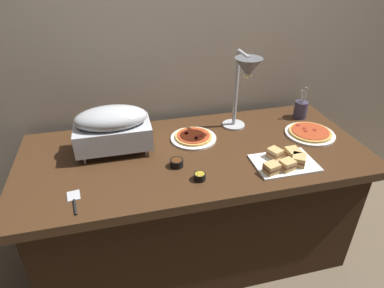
# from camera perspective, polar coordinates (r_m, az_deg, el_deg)

# --- Properties ---
(ground_plane) EXTENTS (8.00, 8.00, 0.00)m
(ground_plane) POSITION_cam_1_polar(r_m,az_deg,el_deg) (2.31, 0.44, -17.41)
(ground_plane) COLOR brown
(back_wall) EXTENTS (4.40, 0.04, 2.40)m
(back_wall) POSITION_cam_1_polar(r_m,az_deg,el_deg) (2.09, -2.94, 16.34)
(back_wall) COLOR tan
(back_wall) RESTS_ON ground_plane
(buffet_table) EXTENTS (1.90, 0.84, 0.76)m
(buffet_table) POSITION_cam_1_polar(r_m,az_deg,el_deg) (2.04, 0.48, -10.21)
(buffet_table) COLOR #422816
(buffet_table) RESTS_ON ground_plane
(chafing_dish) EXTENTS (0.40, 0.23, 0.26)m
(chafing_dish) POSITION_cam_1_polar(r_m,az_deg,el_deg) (1.79, -13.65, 2.86)
(chafing_dish) COLOR #B7BABF
(chafing_dish) RESTS_ON buffet_table
(heat_lamp) EXTENTS (0.15, 0.29, 0.48)m
(heat_lamp) POSITION_cam_1_polar(r_m,az_deg,el_deg) (1.84, 9.24, 11.74)
(heat_lamp) COLOR #B7BABF
(heat_lamp) RESTS_ON buffet_table
(pizza_plate_front) EXTENTS (0.27, 0.27, 0.03)m
(pizza_plate_front) POSITION_cam_1_polar(r_m,az_deg,el_deg) (1.92, 0.26, 1.17)
(pizza_plate_front) COLOR white
(pizza_plate_front) RESTS_ON buffet_table
(pizza_plate_center) EXTENTS (0.29, 0.29, 0.03)m
(pizza_plate_center) POSITION_cam_1_polar(r_m,az_deg,el_deg) (2.09, 19.79, 1.83)
(pizza_plate_center) COLOR white
(pizza_plate_center) RESTS_ON buffet_table
(sandwich_platter) EXTENTS (0.32, 0.23, 0.06)m
(sandwich_platter) POSITION_cam_1_polar(r_m,az_deg,el_deg) (1.76, 15.90, -2.83)
(sandwich_platter) COLOR white
(sandwich_platter) RESTS_ON buffet_table
(sauce_cup_near) EXTENTS (0.06, 0.06, 0.04)m
(sauce_cup_near) POSITION_cam_1_polar(r_m,az_deg,el_deg) (1.59, 1.34, -5.63)
(sauce_cup_near) COLOR black
(sauce_cup_near) RESTS_ON buffet_table
(sauce_cup_far) EXTENTS (0.07, 0.07, 0.04)m
(sauce_cup_far) POSITION_cam_1_polar(r_m,az_deg,el_deg) (1.68, -2.68, -3.26)
(sauce_cup_far) COLOR black
(sauce_cup_far) RESTS_ON buffet_table
(utensil_holder) EXTENTS (0.08, 0.08, 0.22)m
(utensil_holder) POSITION_cam_1_polar(r_m,az_deg,el_deg) (2.27, 18.33, 5.73)
(utensil_holder) COLOR #383347
(utensil_holder) RESTS_ON buffet_table
(serving_spatula) EXTENTS (0.06, 0.17, 0.01)m
(serving_spatula) POSITION_cam_1_polar(r_m,az_deg,el_deg) (1.57, -19.75, -9.30)
(serving_spatula) COLOR #B7BABF
(serving_spatula) RESTS_ON buffet_table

